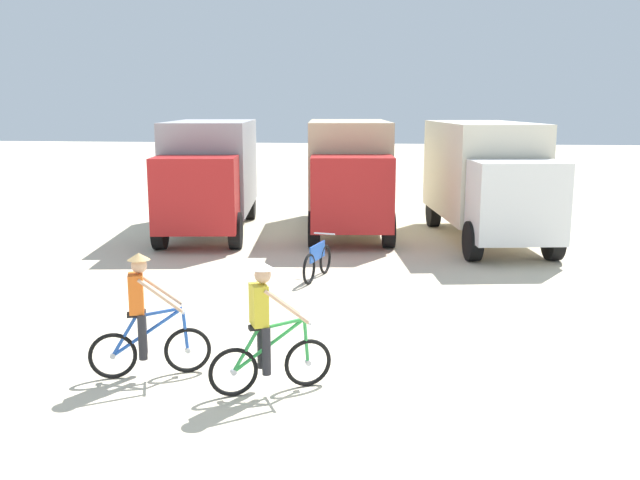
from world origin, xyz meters
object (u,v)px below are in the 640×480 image
object	(u,v)px
cyclist_orange_shirt	(145,320)
bicycle_spare	(317,261)
cyclist_cowboy_hat	(267,332)
box_truck_cream_rv	(486,175)
box_truck_grey_hauler	(210,170)
box_truck_tan_camper	(349,170)

from	to	relation	value
cyclist_orange_shirt	bicycle_spare	world-z (taller)	cyclist_orange_shirt
cyclist_orange_shirt	cyclist_cowboy_hat	xyz separation A→B (m)	(1.84, -0.34, 0.00)
box_truck_cream_rv	cyclist_orange_shirt	distance (m)	12.64
bicycle_spare	box_truck_cream_rv	bearing A→B (deg)	51.02
box_truck_grey_hauler	box_truck_cream_rv	distance (m)	8.22
box_truck_cream_rv	cyclist_cowboy_hat	bearing A→B (deg)	-109.51
box_truck_tan_camper	cyclist_cowboy_hat	distance (m)	12.63
box_truck_grey_hauler	cyclist_cowboy_hat	world-z (taller)	box_truck_grey_hauler
box_truck_grey_hauler	bicycle_spare	xyz separation A→B (m)	(4.03, -5.55, -1.48)
box_truck_tan_camper	bicycle_spare	xyz separation A→B (m)	(-0.16, -6.29, -1.48)
box_truck_tan_camper	cyclist_cowboy_hat	world-z (taller)	box_truck_tan_camper
box_truck_grey_hauler	box_truck_tan_camper	world-z (taller)	same
cyclist_cowboy_hat	box_truck_cream_rv	bearing A→B (deg)	70.49
cyclist_orange_shirt	cyclist_cowboy_hat	world-z (taller)	same
box_truck_grey_hauler	cyclist_cowboy_hat	bearing A→B (deg)	-70.69
box_truck_grey_hauler	box_truck_tan_camper	size ratio (longest dim) A/B	1.01
box_truck_grey_hauler	cyclist_orange_shirt	xyz separation A→B (m)	(2.32, -11.51, -1.03)
cyclist_orange_shirt	cyclist_cowboy_hat	bearing A→B (deg)	-10.35
box_truck_tan_camper	box_truck_cream_rv	size ratio (longest dim) A/B	0.99
box_truck_grey_hauler	bicycle_spare	distance (m)	7.01
box_truck_cream_rv	bicycle_spare	distance (m)	6.81
box_truck_grey_hauler	box_truck_tan_camper	bearing A→B (deg)	10.04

